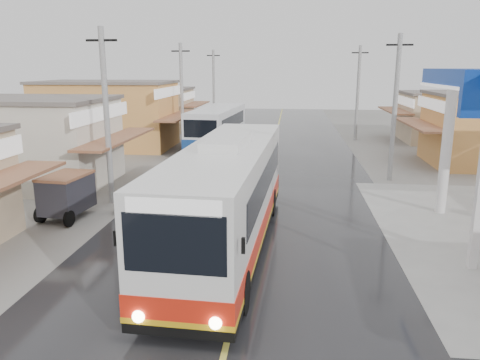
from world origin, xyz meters
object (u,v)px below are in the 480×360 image
Objects in this scene: coach_bus at (228,196)px; second_bus at (217,128)px; cyclist at (180,186)px; tyre_stack at (124,207)px; tricycle_near at (66,193)px.

coach_bus is 1.30× the size of second_bus.
cyclist is at bearing 120.56° from coach_bus.
cyclist is 3.12m from tyre_stack.
second_bus is (-3.46, 19.60, -0.18)m from coach_bus.
coach_bus is at bearing -75.50° from second_bus.
tricycle_near is (-3.76, -17.03, -0.65)m from second_bus.
tricycle_near reaches higher than tyre_stack.
coach_bus is at bearing -35.14° from tyre_stack.
second_bus is at bearing 83.76° from tricycle_near.
tricycle_near is at bearing 163.15° from coach_bus.
coach_bus is 6.54× the size of cyclist.
tyre_stack is (-1.96, -2.39, -0.42)m from cyclist.
tricycle_near is at bearing -97.98° from second_bus.
second_bus is 13.65m from cyclist.
second_bus is at bearing 86.08° from cyclist.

